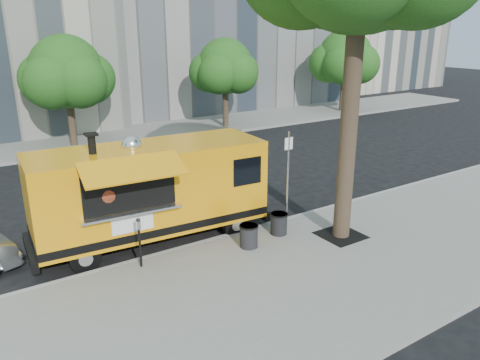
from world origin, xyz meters
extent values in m
plane|color=black|center=(0.00, 0.00, 0.00)|extent=(120.00, 120.00, 0.00)
cube|color=gray|center=(0.00, -4.00, 0.07)|extent=(60.00, 6.00, 0.15)
cube|color=#999993|center=(0.00, -0.93, 0.07)|extent=(60.00, 0.14, 0.16)
cube|color=gray|center=(0.00, 13.50, 0.07)|extent=(60.00, 5.00, 0.15)
cube|color=beige|center=(30.00, 24.00, 8.00)|extent=(16.00, 12.00, 16.00)
cylinder|color=#33261C|center=(2.60, -2.80, 3.40)|extent=(0.48, 0.48, 6.50)
cube|color=black|center=(2.60, -2.80, 0.15)|extent=(1.20, 1.20, 0.02)
cylinder|color=#33261C|center=(-1.00, 12.70, 1.45)|extent=(0.36, 0.36, 2.60)
sphere|color=#174B14|center=(-1.00, 12.70, 3.85)|extent=(3.60, 3.60, 3.60)
cylinder|color=#33261C|center=(8.00, 12.40, 1.45)|extent=(0.36, 0.36, 2.60)
sphere|color=#174B14|center=(8.00, 12.40, 3.74)|extent=(3.24, 3.24, 3.24)
cylinder|color=#33261C|center=(18.00, 12.60, 1.45)|extent=(0.36, 0.36, 2.60)
sphere|color=#174B14|center=(18.00, 12.60, 3.91)|extent=(3.78, 3.78, 3.78)
cylinder|color=silver|center=(1.55, -1.55, 1.65)|extent=(0.06, 0.06, 3.00)
cube|color=white|center=(1.55, -1.55, 2.80)|extent=(0.28, 0.02, 0.35)
cylinder|color=black|center=(-3.00, -1.35, 0.68)|extent=(0.06, 0.06, 1.05)
cube|color=silver|center=(-3.00, -1.35, 1.30)|extent=(0.10, 0.08, 0.22)
sphere|color=black|center=(-3.00, -1.35, 1.43)|extent=(0.11, 0.11, 0.11)
cube|color=#FFA00D|center=(-2.00, 0.20, 1.66)|extent=(6.58, 2.62, 2.33)
cube|color=black|center=(-2.00, 0.20, 0.71)|extent=(6.61, 2.64, 0.22)
cube|color=black|center=(1.30, -0.03, 0.45)|extent=(0.32, 2.08, 0.30)
cube|color=black|center=(-5.30, 0.43, 0.45)|extent=(0.32, 2.08, 0.30)
cube|color=black|center=(1.24, -0.02, 2.03)|extent=(0.17, 1.75, 0.94)
cylinder|color=black|center=(0.17, -0.86, 0.40)|extent=(0.81, 0.33, 0.79)
cylinder|color=black|center=(0.29, 0.96, 0.40)|extent=(0.81, 0.33, 0.79)
cylinder|color=black|center=(-4.19, -0.56, 0.40)|extent=(0.81, 0.33, 0.79)
cylinder|color=black|center=(-4.07, 1.26, 0.40)|extent=(0.81, 0.33, 0.79)
cube|color=black|center=(-2.96, -0.77, 2.03)|extent=(2.39, 0.34, 1.04)
cube|color=silver|center=(-2.97, -0.93, 1.47)|extent=(2.60, 0.53, 0.06)
cube|color=#FFA00D|center=(-3.00, -1.29, 2.74)|extent=(2.54, 1.11, 0.42)
cube|color=white|center=(-2.97, -0.85, 1.17)|extent=(1.09, 0.11, 0.50)
cylinder|color=black|center=(-3.48, 0.30, 3.08)|extent=(0.20, 0.20, 0.55)
sphere|color=silver|center=(-2.38, 0.43, 2.88)|extent=(0.56, 0.56, 0.56)
sphere|color=#953E20|center=(-3.49, -0.44, 1.98)|extent=(0.83, 0.83, 0.83)
cylinder|color=#FF590C|center=(-3.50, -0.67, 1.85)|extent=(0.34, 0.14, 0.34)
cylinder|color=black|center=(-0.07, -1.93, 0.47)|extent=(0.50, 0.50, 0.65)
cylinder|color=black|center=(-0.07, -1.93, 0.78)|extent=(0.54, 0.54, 0.04)
cylinder|color=black|center=(1.15, -1.70, 0.47)|extent=(0.49, 0.49, 0.64)
cylinder|color=black|center=(1.15, -1.70, 0.77)|extent=(0.53, 0.53, 0.04)
camera|label=1|loc=(-6.73, -11.63, 6.00)|focal=35.00mm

